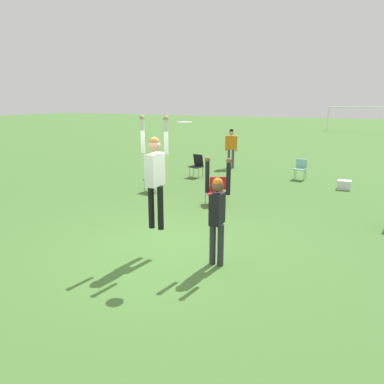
% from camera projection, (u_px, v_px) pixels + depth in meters
% --- Properties ---
extents(ground_plane, '(120.00, 120.00, 0.00)m').
position_uv_depth(ground_plane, '(169.00, 250.00, 7.86)').
color(ground_plane, '#477533').
extents(person_jumping, '(0.62, 0.48, 2.25)m').
position_uv_depth(person_jumping, '(155.00, 170.00, 7.28)').
color(person_jumping, black).
rests_on(person_jumping, ground_plane).
extents(person_defending, '(0.51, 0.36, 2.08)m').
position_uv_depth(person_defending, '(217.00, 210.00, 6.91)').
color(person_defending, '#2D2D38').
rests_on(person_defending, ground_plane).
extents(frisbee, '(0.27, 0.27, 0.02)m').
position_uv_depth(frisbee, '(184.00, 122.00, 6.72)').
color(frisbee, white).
extents(camping_chair_0, '(0.58, 0.63, 0.91)m').
position_uv_depth(camping_chair_0, '(197.00, 164.00, 15.13)').
color(camping_chair_0, gray).
rests_on(camping_chair_0, ground_plane).
extents(camping_chair_1, '(0.52, 0.55, 0.84)m').
position_uv_depth(camping_chair_1, '(154.00, 177.00, 12.76)').
color(camping_chair_1, gray).
rests_on(camping_chair_1, ground_plane).
extents(camping_chair_2, '(0.73, 0.80, 0.81)m').
position_uv_depth(camping_chair_2, '(216.00, 189.00, 11.25)').
color(camping_chair_2, gray).
rests_on(camping_chair_2, ground_plane).
extents(camping_chair_3, '(0.54, 0.57, 0.79)m').
position_uv_depth(camping_chair_3, '(301.00, 167.00, 14.68)').
color(camping_chair_3, gray).
rests_on(camping_chair_3, ground_plane).
extents(person_spectator_near, '(0.59, 0.30, 1.78)m').
position_uv_depth(person_spectator_near, '(231.00, 145.00, 16.93)').
color(person_spectator_near, '#4C4C51').
rests_on(person_spectator_near, ground_plane).
extents(cooler_box, '(0.45, 0.37, 0.31)m').
position_uv_depth(cooler_box, '(344.00, 185.00, 13.13)').
color(cooler_box, white).
rests_on(cooler_box, ground_plane).
extents(soccer_goal, '(7.10, 0.10, 2.35)m').
position_uv_depth(soccer_goal, '(367.00, 112.00, 35.88)').
color(soccer_goal, white).
rests_on(soccer_goal, ground_plane).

